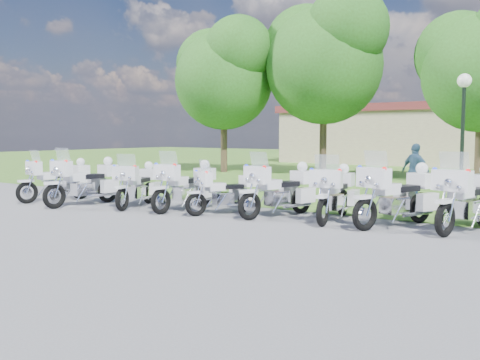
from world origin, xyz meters
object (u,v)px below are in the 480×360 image
Objects in this scene: lamp_post at (464,104)px; motorcycle_2 at (138,184)px; motorcycle_3 at (187,185)px; motorcycle_6 at (335,192)px; bystander_c at (415,171)px; motorcycle_1 at (86,181)px; motorcycle_4 at (227,191)px; motorcycle_8 at (469,197)px; motorcycle_7 at (398,194)px; motorcycle_0 at (59,179)px; motorcycle_5 at (281,189)px.

motorcycle_2 is at bearing -135.54° from lamp_post.
lamp_post reaches higher than motorcycle_3.
motorcycle_6 is 5.54m from bystander_c.
motorcycle_1 is 11.91m from lamp_post.
motorcycle_4 is 0.79× the size of motorcycle_8.
motorcycle_6 is 3.02m from motorcycle_8.
motorcycle_3 is at bearing -159.31° from motorcycle_1.
motorcycle_6 is (5.72, 1.07, 0.04)m from motorcycle_2.
motorcycle_7 is at bearing 172.79° from motorcycle_6.
motorcycle_1 reaches higher than motorcycle_0.
motorcycle_5 is at bearing -168.33° from motorcycle_3.
motorcycle_6 is at bearing 22.84° from motorcycle_7.
motorcycle_5 is (4.31, 0.84, 0.05)m from motorcycle_2.
motorcycle_7 is 0.62× the size of lamp_post.
motorcycle_1 is at bearing 29.77° from motorcycle_5.
motorcycle_5 is at bearing -161.84° from motorcycle_1.
motorcycle_3 is at bearing 171.18° from motorcycle_2.
motorcycle_8 is (3.00, 0.38, 0.05)m from motorcycle_6.
bystander_c is (-1.32, 5.47, 0.16)m from motorcycle_7.
motorcycle_3 reaches higher than motorcycle_2.
motorcycle_2 is 1.64m from motorcycle_3.
lamp_post is (8.75, 7.74, 2.31)m from motorcycle_1.
motorcycle_0 is 1.07× the size of motorcycle_2.
motorcycle_8 reaches higher than motorcycle_4.
motorcycle_3 is 1.02× the size of motorcycle_6.
motorcycle_2 is 8.84m from motorcycle_8.
lamp_post reaches higher than bystander_c.
bystander_c is at bearing -90.24° from motorcycle_5.
motorcycle_3 is at bearing 1.08° from motorcycle_6.
motorcycle_8 is 1.44× the size of bystander_c.
motorcycle_8 is at bearing 141.94° from bystander_c.
lamp_post is (-1.48, 5.66, 2.30)m from motorcycle_8.
motorcycle_4 is (4.43, 1.03, -0.11)m from motorcycle_1.
motorcycle_1 is 6.01m from motorcycle_5.
motorcycle_4 is at bearing -122.82° from lamp_post.
motorcycle_8 is at bearing -170.41° from motorcycle_3.
motorcycle_8 is at bearing -156.60° from motorcycle_5.
motorcycle_4 is at bearing -162.92° from motorcycle_1.
motorcycle_5 reaches higher than motorcycle_0.
motorcycle_1 is 10.45m from motorcycle_8.
motorcycle_2 is at bearing -158.60° from motorcycle_0.
motorcycle_8 is at bearing -158.81° from motorcycle_0.
motorcycle_8 is at bearing -164.56° from motorcycle_1.
motorcycle_5 is at bearing -138.55° from motorcycle_4.
motorcycle_1 reaches higher than motorcycle_3.
motorcycle_1 is at bearing 31.96° from motorcycle_7.
motorcycle_0 is 1.34× the size of bystander_c.
motorcycle_4 is 1.13× the size of bystander_c.
motorcycle_6 is at bearing 171.12° from motorcycle_2.
motorcycle_4 is at bearing 3.99° from motorcycle_6.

